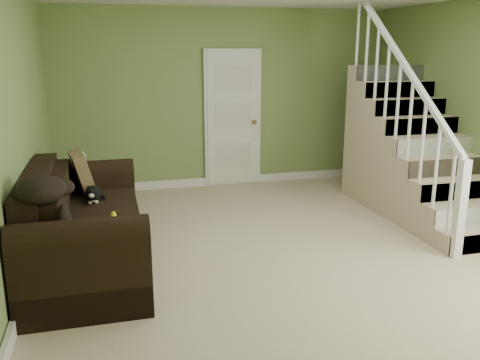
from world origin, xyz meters
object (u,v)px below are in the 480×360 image
cat (93,194)px  banana (114,215)px  sofa (81,230)px  side_table (80,195)px

cat → banana: 0.62m
sofa → side_table: 1.42m
sofa → cat: bearing=73.4°
side_table → banana: (0.37, -1.59, 0.22)m
banana → cat: bearing=107.3°
side_table → cat: bearing=-79.3°
side_table → cat: (0.19, -1.01, 0.27)m
side_table → cat: 1.06m
cat → sofa: bearing=-102.6°
side_table → banana: side_table is taller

